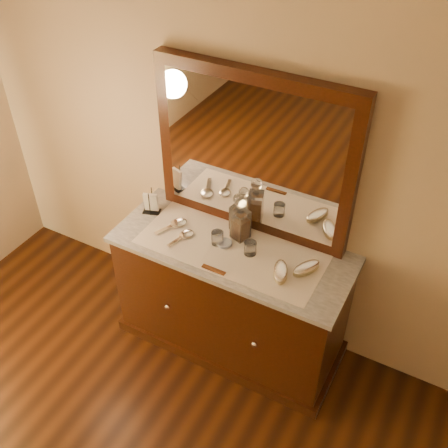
{
  "coord_description": "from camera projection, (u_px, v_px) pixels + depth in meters",
  "views": [
    {
      "loc": [
        1.06,
        -0.09,
        2.92
      ],
      "look_at": [
        0.0,
        1.85,
        1.1
      ],
      "focal_mm": 42.21,
      "sensor_mm": 36.0,
      "label": 1
    }
  ],
  "objects": [
    {
      "name": "pin_dish",
      "position": [
        225.0,
        243.0,
        3.1
      ],
      "size": [
        0.1,
        0.1,
        0.02
      ],
      "primitive_type": "cylinder",
      "rotation": [
        0.0,
        0.0,
        0.09
      ],
      "color": "silver",
      "rests_on": "lace_runner"
    },
    {
      "name": "dresser_cabinet",
      "position": [
        231.0,
        298.0,
        3.37
      ],
      "size": [
        1.4,
        0.55,
        0.82
      ],
      "primitive_type": "cube",
      "color": "black",
      "rests_on": "floor"
    },
    {
      "name": "mirror_glass",
      "position": [
        251.0,
        158.0,
        2.92
      ],
      "size": [
        1.06,
        0.01,
        0.86
      ],
      "primitive_type": "cube",
      "color": "white",
      "rests_on": "marble_top"
    },
    {
      "name": "napkin_rack",
      "position": [
        151.0,
        203.0,
        3.31
      ],
      "size": [
        0.13,
        0.1,
        0.16
      ],
      "color": "black",
      "rests_on": "marble_top"
    },
    {
      "name": "marble_top",
      "position": [
        232.0,
        249.0,
        3.1
      ],
      "size": [
        1.44,
        0.59,
        0.03
      ],
      "primitive_type": "cube",
      "color": "silver",
      "rests_on": "dresser_cabinet"
    },
    {
      "name": "decanter_left",
      "position": [
        238.0,
        216.0,
        3.16
      ],
      "size": [
        0.09,
        0.09,
        0.26
      ],
      "color": "#945015",
      "rests_on": "lace_runner"
    },
    {
      "name": "dresser_plinth",
      "position": [
        231.0,
        335.0,
        3.61
      ],
      "size": [
        1.46,
        0.59,
        0.08
      ],
      "primitive_type": "cube",
      "color": "black",
      "rests_on": "floor"
    },
    {
      "name": "mirror_frame",
      "position": [
        253.0,
        155.0,
        2.94
      ],
      "size": [
        1.2,
        0.08,
        1.0
      ],
      "primitive_type": "cube",
      "color": "black",
      "rests_on": "marble_top"
    },
    {
      "name": "tumblers",
      "position": [
        234.0,
        243.0,
        3.05
      ],
      "size": [
        0.28,
        0.09,
        0.08
      ],
      "color": "white",
      "rests_on": "lace_runner"
    },
    {
      "name": "knob_right",
      "position": [
        254.0,
        344.0,
        3.04
      ],
      "size": [
        0.04,
        0.04,
        0.04
      ],
      "primitive_type": "sphere",
      "color": "silver",
      "rests_on": "dresser_cabinet"
    },
    {
      "name": "decanter_right",
      "position": [
        241.0,
        222.0,
        3.08
      ],
      "size": [
        0.11,
        0.11,
        0.3
      ],
      "color": "#945015",
      "rests_on": "lace_runner"
    },
    {
      "name": "comb",
      "position": [
        214.0,
        270.0,
        2.94
      ],
      "size": [
        0.14,
        0.03,
        0.01
      ],
      "primitive_type": "cube",
      "rotation": [
        0.0,
        0.0,
        -0.0
      ],
      "color": "brown",
      "rests_on": "lace_runner"
    },
    {
      "name": "lace_runner",
      "position": [
        231.0,
        249.0,
        3.08
      ],
      "size": [
        1.1,
        0.45,
        0.0
      ],
      "primitive_type": "cube",
      "color": "white",
      "rests_on": "marble_top"
    },
    {
      "name": "brush_near",
      "position": [
        281.0,
        272.0,
        2.89
      ],
      "size": [
        0.14,
        0.19,
        0.05
      ],
      "color": "tan",
      "rests_on": "lace_runner"
    },
    {
      "name": "knob_left",
      "position": [
        167.0,
        307.0,
        3.26
      ],
      "size": [
        0.04,
        0.04,
        0.04
      ],
      "primitive_type": "sphere",
      "color": "silver",
      "rests_on": "dresser_cabinet"
    },
    {
      "name": "brush_far",
      "position": [
        306.0,
        268.0,
        2.91
      ],
      "size": [
        0.15,
        0.19,
        0.05
      ],
      "color": "tan",
      "rests_on": "lace_runner"
    },
    {
      "name": "hand_mirror_outer",
      "position": [
        176.0,
        224.0,
        3.24
      ],
      "size": [
        0.14,
        0.23,
        0.02
      ],
      "color": "silver",
      "rests_on": "lace_runner"
    },
    {
      "name": "hand_mirror_inner",
      "position": [
        184.0,
        235.0,
        3.16
      ],
      "size": [
        0.1,
        0.21,
        0.02
      ],
      "color": "silver",
      "rests_on": "lace_runner"
    }
  ]
}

